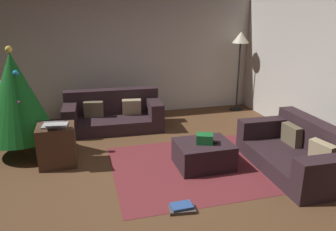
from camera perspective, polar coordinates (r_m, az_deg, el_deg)
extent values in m
plane|color=brown|center=(4.33, -4.61, -11.80)|extent=(6.40, 6.40, 0.00)
cube|color=beige|center=(6.93, -9.87, 10.67)|extent=(6.40, 0.12, 2.60)
cube|color=#2D1E23|center=(6.22, -9.58, -1.35)|extent=(1.84, 0.93, 0.24)
cube|color=#2D1E23|center=(6.41, -9.92, 2.54)|extent=(1.81, 0.32, 0.48)
cube|color=#2D1E23|center=(6.22, -2.51, 1.44)|extent=(0.28, 0.87, 0.29)
cube|color=#2D1E23|center=(6.15, -16.98, 0.47)|extent=(0.28, 0.87, 0.29)
cube|color=tan|center=(6.26, -6.48, 1.51)|extent=(0.38, 0.20, 0.31)
cube|color=brown|center=(6.23, -13.07, 1.07)|extent=(0.38, 0.21, 0.31)
cube|color=#2D1E23|center=(4.94, 21.36, -7.64)|extent=(1.02, 1.75, 0.23)
cube|color=#2D1E23|center=(5.02, 25.22, -3.59)|extent=(0.29, 1.72, 0.43)
cube|color=#2D1E23|center=(4.31, 27.25, -8.39)|extent=(0.97, 0.27, 0.29)
cube|color=#2D1E23|center=(5.41, 17.34, -2.00)|extent=(0.97, 0.27, 0.29)
cube|color=tan|center=(4.68, 25.74, -6.06)|extent=(0.20, 0.38, 0.31)
cube|color=brown|center=(5.18, 21.08, -3.20)|extent=(0.14, 0.36, 0.31)
cube|color=#2D1E23|center=(4.69, 6.30, -6.87)|extent=(0.78, 0.64, 0.36)
cube|color=#19662D|center=(4.58, 6.53, -4.11)|extent=(0.28, 0.25, 0.14)
cube|color=black|center=(4.64, 7.95, -4.62)|extent=(0.09, 0.17, 0.02)
cylinder|color=brown|center=(5.59, -24.35, -4.80)|extent=(0.10, 0.10, 0.27)
cone|color=#14601E|center=(5.35, -25.42, 3.11)|extent=(1.07, 1.07, 1.32)
sphere|color=#2699E5|center=(5.18, -25.44, 6.82)|extent=(0.09, 0.09, 0.09)
sphere|color=#CC33BF|center=(5.35, -27.46, 5.15)|extent=(0.08, 0.08, 0.08)
sphere|color=#CC33BF|center=(5.46, -23.74, 4.38)|extent=(0.05, 0.05, 0.05)
sphere|color=#CC33BF|center=(5.11, -24.98, 2.16)|extent=(0.05, 0.05, 0.05)
sphere|color=#CC33BF|center=(5.17, -26.96, 1.32)|extent=(0.05, 0.05, 0.05)
sphere|color=red|center=(5.64, -23.07, 2.25)|extent=(0.08, 0.08, 0.08)
sphere|color=#CC33BF|center=(5.30, -23.59, 4.65)|extent=(0.06, 0.06, 0.06)
sphere|color=#2699E5|center=(5.34, -23.44, 4.35)|extent=(0.06, 0.06, 0.06)
sphere|color=green|center=(5.41, -25.14, 6.35)|extent=(0.05, 0.05, 0.05)
sphere|color=#F2D84C|center=(5.24, -26.45, 10.49)|extent=(0.10, 0.10, 0.10)
cube|color=#4C3323|center=(4.93, -19.08, -5.05)|extent=(0.52, 0.44, 0.60)
cube|color=silver|center=(4.83, -19.45, -1.66)|extent=(0.37, 0.28, 0.02)
cube|color=black|center=(4.64, -19.96, -0.92)|extent=(0.37, 0.27, 0.09)
cube|color=#4C423D|center=(3.77, 2.50, -16.32)|extent=(0.32, 0.21, 0.04)
cube|color=#2D5193|center=(3.77, 2.43, -15.76)|extent=(0.25, 0.17, 0.03)
cylinder|color=black|center=(7.55, 11.98, 1.12)|extent=(0.28, 0.28, 0.02)
cylinder|color=black|center=(7.38, 12.35, 6.63)|extent=(0.04, 0.04, 1.50)
cone|color=beige|center=(7.26, 12.82, 13.39)|extent=(0.36, 0.36, 0.24)
cube|color=maroon|center=(4.77, 6.23, -8.83)|extent=(2.60, 2.00, 0.01)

